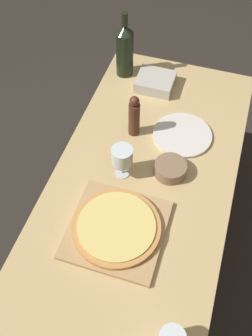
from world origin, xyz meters
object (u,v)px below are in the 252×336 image
at_px(pepper_mill, 134,117).
at_px(small_bowl, 170,169).
at_px(wine_glass, 122,157).
at_px(pizza, 117,227).
at_px(wine_bottle, 125,50).

height_order(pepper_mill, small_bowl, pepper_mill).
bearing_deg(wine_glass, pepper_mill, 95.02).
bearing_deg(pepper_mill, pizza, -80.53).
distance_m(wine_bottle, pepper_mill, 0.40).
height_order(pizza, small_bowl, small_bowl).
relative_size(pizza, wine_bottle, 0.98).
distance_m(pizza, wine_bottle, 0.88).
xyz_separation_m(pizza, wine_glass, (-0.06, 0.25, 0.08)).
bearing_deg(wine_glass, wine_bottle, 106.73).
distance_m(pepper_mill, wine_glass, 0.23).
height_order(pizza, wine_glass, wine_glass).
relative_size(wine_glass, small_bowl, 1.14).
xyz_separation_m(pizza, wine_bottle, (-0.24, 0.84, 0.11)).
relative_size(pizza, pepper_mill, 1.56).
bearing_deg(wine_bottle, small_bowl, -55.93).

